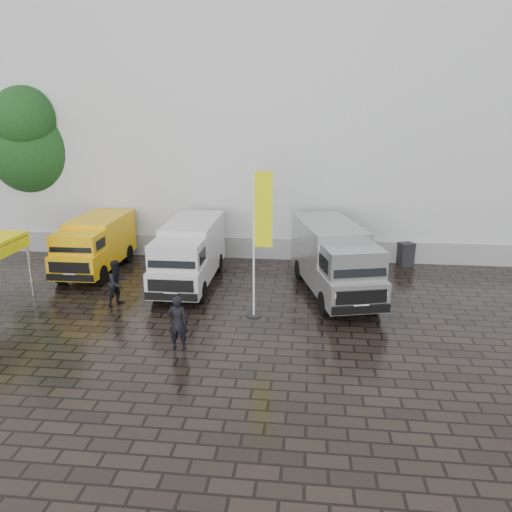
{
  "coord_description": "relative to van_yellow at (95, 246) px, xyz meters",
  "views": [
    {
      "loc": [
        2.28,
        -15.11,
        7.03
      ],
      "look_at": [
        0.38,
        2.2,
        1.83
      ],
      "focal_mm": 35.0,
      "sensor_mm": 36.0,
      "label": 1
    }
  ],
  "objects": [
    {
      "name": "ground",
      "position": [
        7.07,
        -5.14,
        -1.17
      ],
      "size": [
        120.0,
        120.0,
        0.0
      ],
      "primitive_type": "plane",
      "color": "black",
      "rests_on": "ground"
    },
    {
      "name": "wheelie_bin",
      "position": [
        13.82,
        2.43,
        -0.64
      ],
      "size": [
        0.8,
        0.8,
        1.07
      ],
      "primitive_type": "cube",
      "rotation": [
        0.0,
        0.0,
        0.29
      ],
      "color": "black",
      "rests_on": "ground"
    },
    {
      "name": "flagpole",
      "position": [
        7.69,
        -4.17,
        1.79
      ],
      "size": [
        0.88,
        0.5,
        5.27
      ],
      "color": "black",
      "rests_on": "ground"
    },
    {
      "name": "van_yellow",
      "position": [
        0.0,
        0.0,
        0.0
      ],
      "size": [
        2.0,
        5.1,
        2.35
      ],
      "primitive_type": null,
      "rotation": [
        0.0,
        0.0,
        0.01
      ],
      "color": "yellow",
      "rests_on": "ground"
    },
    {
      "name": "hall_plinth",
      "position": [
        9.07,
        2.81,
        -0.67
      ],
      "size": [
        44.0,
        0.15,
        1.0
      ],
      "primitive_type": "cube",
      "color": "gray",
      "rests_on": "ground"
    },
    {
      "name": "person_tent",
      "position": [
        2.41,
        -3.66,
        -0.32
      ],
      "size": [
        0.98,
        1.04,
        1.71
      ],
      "primitive_type": "imported",
      "rotation": [
        0.0,
        0.0,
        1.04
      ],
      "color": "black",
      "rests_on": "ground"
    },
    {
      "name": "tree",
      "position": [
        -4.53,
        4.04,
        4.18
      ],
      "size": [
        4.65,
        4.65,
        8.34
      ],
      "color": "black",
      "rests_on": "ground"
    },
    {
      "name": "van_silver",
      "position": [
        10.35,
        -1.65,
        0.16
      ],
      "size": [
        3.53,
        6.47,
        2.67
      ],
      "primitive_type": null,
      "rotation": [
        0.0,
        0.0,
        0.25
      ],
      "color": "#A0A2A4",
      "rests_on": "ground"
    },
    {
      "name": "exhibition_hall",
      "position": [
        9.07,
        10.86,
        4.83
      ],
      "size": [
        44.0,
        16.0,
        12.0
      ],
      "primitive_type": "cube",
      "color": "silver",
      "rests_on": "ground"
    },
    {
      "name": "person_front",
      "position": [
        5.53,
        -6.87,
        -0.32
      ],
      "size": [
        0.63,
        0.42,
        1.71
      ],
      "primitive_type": "imported",
      "rotation": [
        0.0,
        0.0,
        3.16
      ],
      "color": "black",
      "rests_on": "ground"
    },
    {
      "name": "van_white",
      "position": [
        4.53,
        -1.2,
        0.1
      ],
      "size": [
        2.0,
        5.87,
        2.54
      ],
      "primitive_type": null,
      "rotation": [
        0.0,
        0.0,
        0.01
      ],
      "color": "silver",
      "rests_on": "ground"
    }
  ]
}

